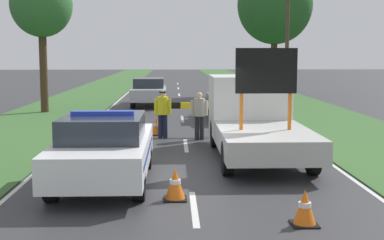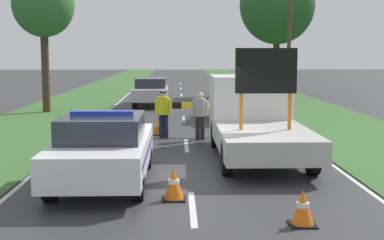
{
  "view_description": "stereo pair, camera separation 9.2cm",
  "coord_description": "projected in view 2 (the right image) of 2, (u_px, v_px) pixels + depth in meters",
  "views": [
    {
      "loc": [
        -0.36,
        -12.24,
        2.84
      ],
      "look_at": [
        0.11,
        1.6,
        1.1
      ],
      "focal_mm": 50.0,
      "sensor_mm": 36.0,
      "label": 1
    },
    {
      "loc": [
        -0.27,
        -12.24,
        2.84
      ],
      "look_at": [
        0.11,
        1.6,
        1.1
      ],
      "focal_mm": 50.0,
      "sensor_mm": 36.0,
      "label": 2
    }
  ],
  "objects": [
    {
      "name": "roadside_tree_near_left",
      "position": [
        43.0,
        6.0,
        25.05
      ],
      "size": [
        2.89,
        2.89,
        6.61
      ],
      "color": "#42301E",
      "rests_on": "ground"
    },
    {
      "name": "utility_pole",
      "position": [
        289.0,
        44.0,
        27.42
      ],
      "size": [
        1.2,
        0.2,
        6.39
      ],
      "color": "#473828",
      "rests_on": "ground"
    },
    {
      "name": "traffic_cone_near_truck",
      "position": [
        158.0,
        126.0,
        18.62
      ],
      "size": [
        0.44,
        0.44,
        0.61
      ],
      "color": "black",
      "rests_on": "ground"
    },
    {
      "name": "roadside_tree_near_right",
      "position": [
        277.0,
        5.0,
        35.29
      ],
      "size": [
        4.96,
        4.96,
        8.61
      ],
      "color": "#42301E",
      "rests_on": "ground"
    },
    {
      "name": "traffic_cone_near_police",
      "position": [
        174.0,
        184.0,
        10.37
      ],
      "size": [
        0.46,
        0.46,
        0.63
      ],
      "color": "black",
      "rests_on": "ground"
    },
    {
      "name": "traffic_cone_behind_barrier",
      "position": [
        140.0,
        139.0,
        16.27
      ],
      "size": [
        0.35,
        0.35,
        0.49
      ],
      "color": "black",
      "rests_on": "ground"
    },
    {
      "name": "lane_markings",
      "position": [
        183.0,
        116.0,
        24.13
      ],
      "size": [
        7.45,
        58.35,
        0.01
      ],
      "color": "silver",
      "rests_on": "ground"
    },
    {
      "name": "queued_car_sedan_silver",
      "position": [
        151.0,
        91.0,
        29.0
      ],
      "size": [
        1.8,
        4.69,
        1.49
      ],
      "rotation": [
        0.0,
        0.0,
        3.14
      ],
      "color": "#B2B2B7",
      "rests_on": "ground"
    },
    {
      "name": "traffic_cone_centre_front",
      "position": [
        303.0,
        208.0,
        8.83
      ],
      "size": [
        0.44,
        0.44,
        0.61
      ],
      "color": "black",
      "rests_on": "ground"
    },
    {
      "name": "grass_verge_right",
      "position": [
        281.0,
        100.0,
        32.5
      ],
      "size": [
        4.55,
        120.0,
        0.03
      ],
      "color": "#38602D",
      "rests_on": "ground"
    },
    {
      "name": "pedestrian_civilian",
      "position": [
        200.0,
        112.0,
        17.51
      ],
      "size": [
        0.56,
        0.36,
        1.57
      ],
      "rotation": [
        0.0,
        0.0,
        -0.15
      ],
      "color": "#232326",
      "rests_on": "ground"
    },
    {
      "name": "ground_plane",
      "position": [
        189.0,
        175.0,
        12.5
      ],
      "size": [
        160.0,
        160.0,
        0.0
      ],
      "primitive_type": "plane",
      "color": "#333335"
    },
    {
      "name": "police_officer",
      "position": [
        163.0,
        110.0,
        17.86
      ],
      "size": [
        0.57,
        0.36,
        1.59
      ],
      "rotation": [
        0.0,
        0.0,
        3.48
      ],
      "color": "#191E38",
      "rests_on": "ground"
    },
    {
      "name": "police_car",
      "position": [
        104.0,
        148.0,
        11.68
      ],
      "size": [
        1.93,
        4.8,
        1.61
      ],
      "rotation": [
        0.0,
        0.0,
        0.1
      ],
      "color": "white",
      "rests_on": "ground"
    },
    {
      "name": "queued_car_suv_grey",
      "position": [
        231.0,
        100.0,
        22.92
      ],
      "size": [
        1.72,
        4.16,
        1.57
      ],
      "rotation": [
        0.0,
        0.0,
        3.14
      ],
      "color": "slate",
      "rests_on": "ground"
    },
    {
      "name": "work_truck",
      "position": [
        254.0,
        116.0,
        15.05
      ],
      "size": [
        2.26,
        6.04,
        2.96
      ],
      "rotation": [
        0.0,
        0.0,
        3.21
      ],
      "color": "white",
      "rests_on": "ground"
    },
    {
      "name": "grass_verge_left",
      "position": [
        82.0,
        100.0,
        32.17
      ],
      "size": [
        4.55,
        120.0,
        0.03
      ],
      "color": "#38602D",
      "rests_on": "ground"
    },
    {
      "name": "road_barrier",
      "position": [
        194.0,
        108.0,
        18.42
      ],
      "size": [
        2.56,
        0.08,
        1.15
      ],
      "rotation": [
        0.0,
        0.0,
        0.08
      ],
      "color": "black",
      "rests_on": "ground"
    }
  ]
}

